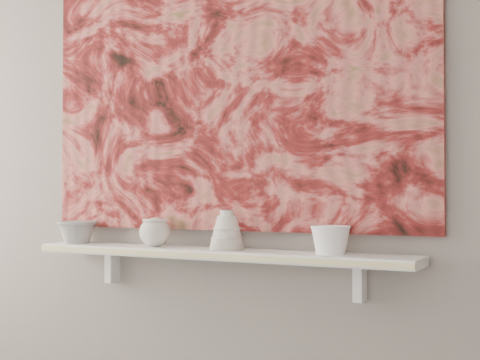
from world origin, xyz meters
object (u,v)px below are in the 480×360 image
Objects in this scene: painting at (226,75)px; bowl_grey at (77,232)px; shelf at (215,254)px; bowl_white at (331,240)px; bell_vessel at (227,230)px; cup_cream at (155,232)px.

painting is 0.84m from bowl_grey.
shelf is 11.18× the size of bowl_white.
bell_vessel is (0.05, 0.00, 0.08)m from shelf.
bowl_grey is at bearing 180.00° from bowl_white.
bowl_grey is at bearing 180.00° from cup_cream.
cup_cream is 0.66m from bowl_white.
shelf is 0.63m from painting.
cup_cream reaches higher than shelf.
painting reaches higher than shelf.
painting reaches higher than bowl_white.
bell_vessel is 1.07× the size of bowl_white.
cup_cream is (-0.25, -0.08, -0.56)m from painting.
painting is 9.88× the size of bowl_grey.
bowl_grey is 1.34× the size of cup_cream.
painting is 0.71m from bowl_white.
bell_vessel is (0.05, -0.08, -0.54)m from painting.
cup_cream is at bearing 180.00° from bowl_white.
painting is 0.55m from bell_vessel.
bell_vessel is at bearing 0.00° from bowl_grey.
bowl_white is at bearing 0.00° from shelf.
painting is at bearing 169.08° from bowl_white.
shelf is at bearing 180.00° from bowl_white.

